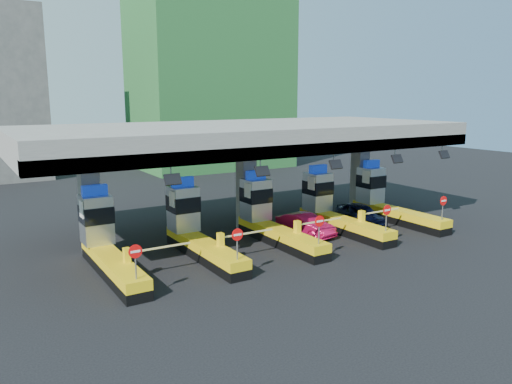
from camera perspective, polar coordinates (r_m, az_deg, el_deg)
ground at (r=30.82m, az=1.75°, el=-5.61°), size 120.00×120.00×0.00m
toll_canopy at (r=32.10m, az=-1.03°, el=6.21°), size 28.00×12.09×7.00m
toll_lane_far_left at (r=26.74m, az=-16.86°, el=-5.54°), size 4.43×8.00×4.16m
toll_lane_left at (r=28.34m, az=-7.04°, el=-4.23°), size 4.43×8.00×4.16m
toll_lane_center at (r=30.68m, az=1.48°, el=-2.98°), size 4.43×8.00×4.16m
toll_lane_right at (r=33.61m, az=8.64°, el=-1.88°), size 4.43×8.00×4.16m
toll_lane_far_right at (r=36.98m, az=14.56°, el=-0.94°), size 4.43×8.00×4.16m
bg_building_scaffold at (r=63.55m, az=-5.31°, el=15.56°), size 18.00×12.00×28.00m
van at (r=35.24m, az=11.87°, el=-2.50°), size 2.30×4.51×1.47m
red_car at (r=32.02m, az=5.67°, el=-3.75°), size 2.12×4.34×1.37m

